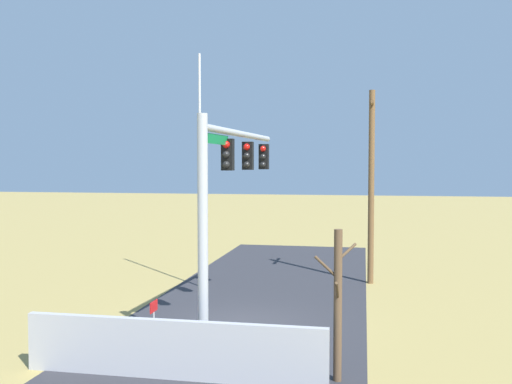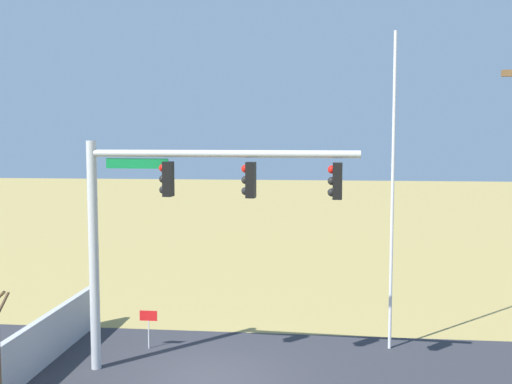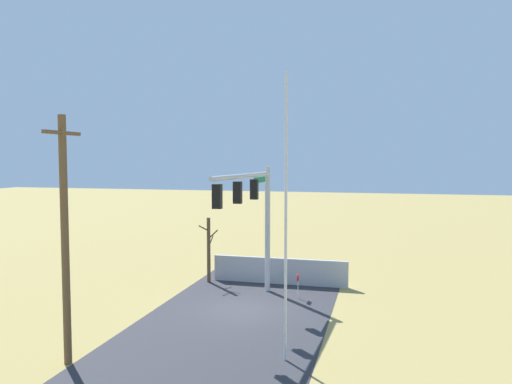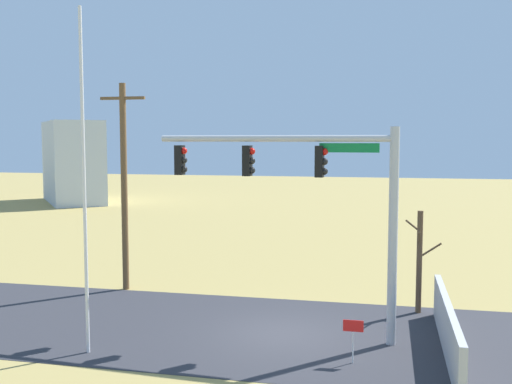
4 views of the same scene
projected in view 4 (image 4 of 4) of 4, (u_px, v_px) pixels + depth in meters
The scene contains 10 objects.
ground_plane at pixel (282, 333), 19.18m from camera, with size 160.00×160.00×0.00m, color #9E894C.
road_surface at pixel (164, 325), 20.04m from camera, with size 28.00×8.00×0.01m, color #2D2D33.
sidewalk_corner at pixel (425, 347), 17.91m from camera, with size 6.00×6.00×0.01m, color #B7B5AD.
retaining_fence at pixel (447, 328), 17.41m from camera, with size 0.20×7.56×1.45m, color #A8A8AD.
signal_mast at pixel (318, 187), 18.35m from camera, with size 7.56×0.77×6.55m.
flagpole at pixel (84, 184), 17.00m from camera, with size 0.10×0.10×9.85m, color silver.
utility_pole at pixel (124, 184), 24.43m from camera, with size 1.90×0.26×8.43m.
bare_tree at pixel (419, 260), 21.27m from camera, with size 1.27×1.02×3.67m.
open_sign at pixel (353, 331), 16.52m from camera, with size 0.56×0.04×1.22m.
distant_building at pixel (73, 162), 58.68m from camera, with size 10.49×4.60×7.90m, color silver.
Camera 4 is at (3.21, -18.45, 6.19)m, focal length 42.14 mm.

